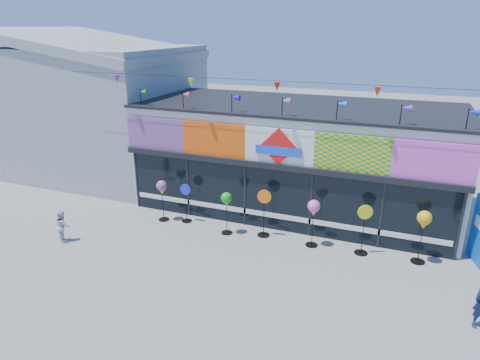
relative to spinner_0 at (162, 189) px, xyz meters
The scene contains 11 objects.
ground 5.11m from the spinner_0, 32.22° to the right, with size 80.00×80.00×0.00m, color gray.
kite_shop 5.39m from the spinner_0, 38.21° to the left, with size 16.00×5.70×5.31m.
neighbour_building 7.52m from the spinner_0, 143.12° to the left, with size 8.18×7.20×6.87m.
spinner_0 is the anchor object (origin of this frame).
spinner_1 1.01m from the spinner_0, 13.13° to the left, with size 0.42×0.38×1.49m.
spinner_2 2.65m from the spinner_0, ahead, with size 0.39×0.39×1.54m.
spinner_3 3.93m from the spinner_0, ahead, with size 0.48×0.43×1.70m.
spinner_4 5.63m from the spinner_0, ahead, with size 0.41×0.41×1.63m.
spinner_5 7.24m from the spinner_0, ahead, with size 0.46×0.43×1.68m.
spinner_6 8.94m from the spinner_0, ahead, with size 0.44×0.44×1.72m.
child 3.59m from the spinner_0, 131.04° to the right, with size 0.52×0.30×1.08m, color silver.
Camera 1 is at (3.85, -9.98, 6.90)m, focal length 32.00 mm.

